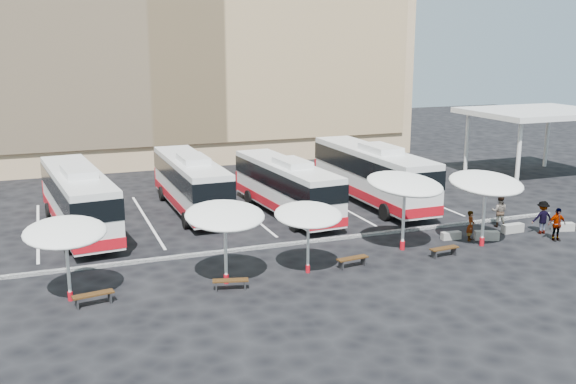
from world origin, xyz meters
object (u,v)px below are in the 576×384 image
object	(u,v)px
bus_1	(190,182)
conc_bench_2	(513,228)
sunshade_2	(308,215)
conc_bench_3	(563,227)
sunshade_1	(225,216)
bus_0	(78,198)
bus_2	(286,185)
wood_bench_1	(230,282)
passenger_2	(557,224)
wood_bench_2	(352,260)
sunshade_3	(405,184)
conc_bench_0	(451,236)
passenger_3	(542,217)
sunshade_4	(486,183)
wood_bench_0	(93,296)
bus_3	(372,172)
conc_bench_1	(487,236)
passenger_0	(471,226)
wood_bench_3	(444,250)
passenger_1	(500,211)
sunshade_0	(65,232)

from	to	relation	value
bus_1	conc_bench_2	size ratio (longest dim) A/B	9.03
sunshade_2	conc_bench_3	size ratio (longest dim) A/B	2.94
sunshade_1	sunshade_2	distance (m)	3.83
bus_0	bus_2	size ratio (longest dim) A/B	1.07
wood_bench_1	bus_0	bearing A→B (deg)	115.37
conc_bench_3	passenger_2	distance (m)	2.24
sunshade_2	wood_bench_2	xyz separation A→B (m)	(2.21, -0.09, -2.35)
sunshade_3	conc_bench_0	distance (m)	4.64
conc_bench_2	passenger_3	world-z (taller)	passenger_3
sunshade_2	sunshade_4	world-z (taller)	sunshade_4
wood_bench_0	sunshade_2	bearing A→B (deg)	2.45
bus_3	conc_bench_1	bearing A→B (deg)	-79.05
bus_2	sunshade_3	distance (m)	9.26
bus_2	bus_1	bearing A→B (deg)	147.82
wood_bench_1	passenger_2	xyz separation A→B (m)	(17.94, 0.59, 0.53)
conc_bench_1	conc_bench_3	world-z (taller)	conc_bench_1
conc_bench_3	passenger_0	distance (m)	5.97
bus_3	sunshade_1	size ratio (longest dim) A/B	3.48
wood_bench_3	passenger_2	xyz separation A→B (m)	(7.03, 0.14, 0.53)
wood_bench_2	passenger_0	bearing A→B (deg)	11.18
passenger_1	sunshade_0	bearing A→B (deg)	43.82
passenger_0	passenger_2	bearing A→B (deg)	-65.02
bus_1	sunshade_2	xyz separation A→B (m)	(2.54, -12.74, 0.86)
passenger_0	wood_bench_2	bearing A→B (deg)	147.20
passenger_0	passenger_1	xyz separation A→B (m)	(3.14, 1.58, 0.09)
sunshade_3	conc_bench_3	world-z (taller)	sunshade_3
bus_0	passenger_0	size ratio (longest dim) A/B	7.44
sunshade_2	conc_bench_2	distance (m)	13.31
wood_bench_0	passenger_0	distance (m)	19.35
sunshade_3	passenger_0	xyz separation A→B (m)	(4.14, 0.08, -2.57)
wood_bench_0	wood_bench_3	distance (m)	16.45
wood_bench_2	passenger_3	world-z (taller)	passenger_3
sunshade_1	sunshade_2	xyz separation A→B (m)	(3.82, -0.04, -0.32)
sunshade_3	sunshade_4	size ratio (longest dim) A/B	1.29
sunshade_3	bus_1	bearing A→B (deg)	125.93
conc_bench_1	wood_bench_0	bearing A→B (deg)	-175.44
bus_2	sunshade_3	xyz separation A→B (m)	(3.03, -8.61, 1.59)
passenger_1	bus_1	bearing A→B (deg)	5.43
bus_3	sunshade_1	world-z (taller)	bus_3
sunshade_2	wood_bench_2	world-z (taller)	sunshade_2
wood_bench_1	wood_bench_3	world-z (taller)	wood_bench_3
sunshade_2	wood_bench_1	size ratio (longest dim) A/B	2.23
passenger_0	sunshade_3	bearing A→B (deg)	137.08
sunshade_0	conc_bench_2	size ratio (longest dim) A/B	2.67
passenger_2	sunshade_4	bearing A→B (deg)	178.57
bus_0	conc_bench_1	xyz separation A→B (m)	(20.01, -9.38, -1.67)
bus_2	conc_bench_1	world-z (taller)	bus_2
sunshade_1	wood_bench_1	distance (m)	2.80
sunshade_0	wood_bench_0	world-z (taller)	sunshade_0
conc_bench_3	passenger_3	bearing A→B (deg)	179.31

